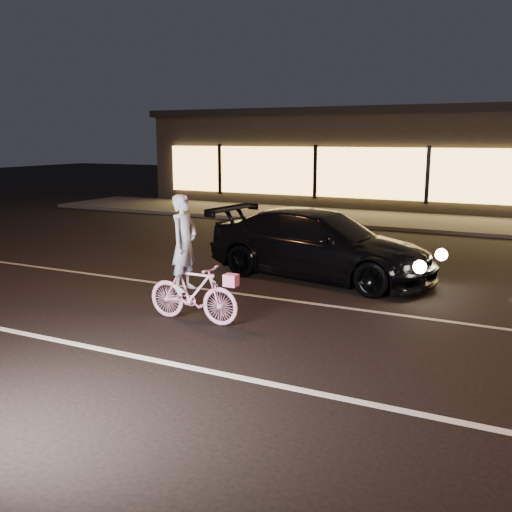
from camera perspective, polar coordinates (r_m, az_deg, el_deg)
The scene contains 7 objects.
ground at distance 8.84m, azimuth -0.08°, elevation -7.95°, with size 90.00×90.00×0.00m, color black.
lane_stripe_near at distance 7.61m, azimuth -5.15°, elevation -11.32°, with size 60.00×0.12×0.01m, color silver.
lane_stripe_far at distance 10.58m, azimuth 4.70°, elevation -4.62°, with size 60.00×0.10×0.01m, color gray.
sidewalk at distance 21.00m, azimuth 15.73°, elevation 3.33°, with size 30.00×4.00×0.12m, color #383533.
storefront at distance 26.70m, azimuth 18.35°, elevation 9.39°, with size 25.40×8.42×4.20m.
cyclist at distance 9.36m, azimuth -6.57°, elevation -2.14°, with size 1.67×0.57×2.10m.
sedan at distance 12.32m, azimuth 6.42°, elevation 1.15°, with size 5.25×2.72×1.45m.
Camera 1 is at (3.66, -7.47, 2.98)m, focal length 40.00 mm.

